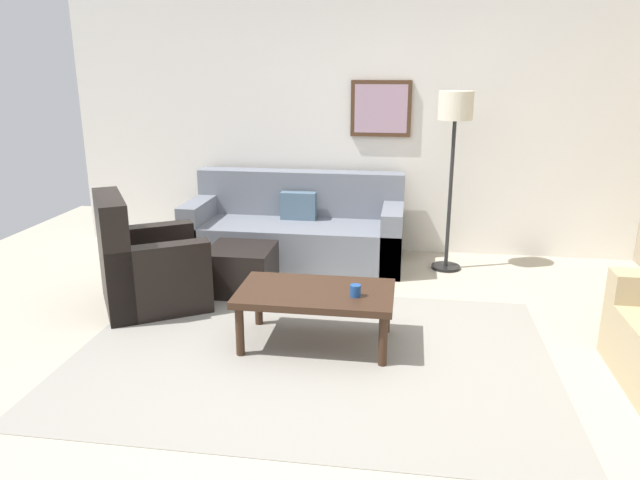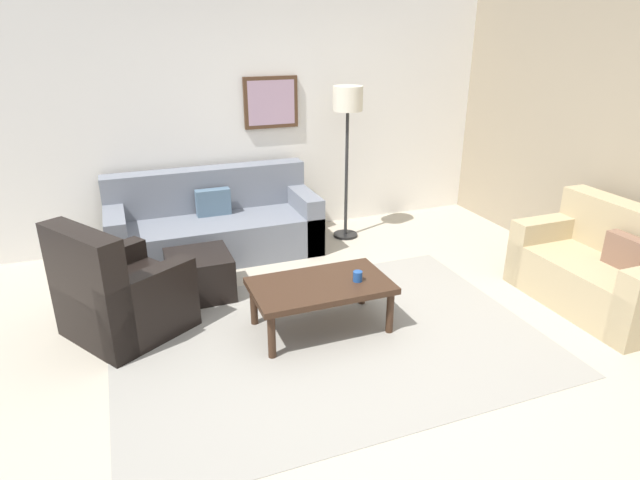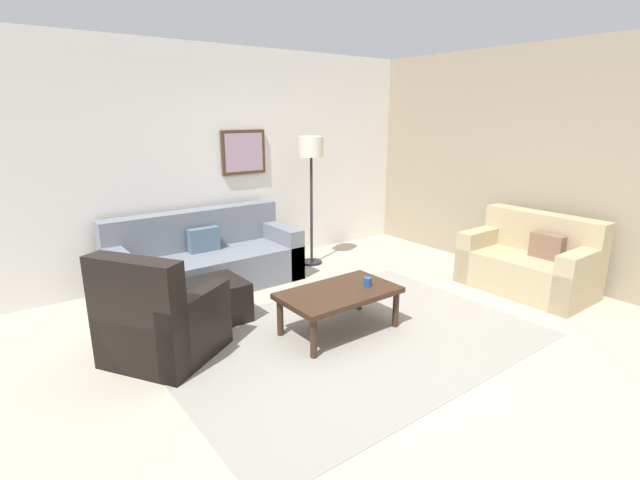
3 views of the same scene
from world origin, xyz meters
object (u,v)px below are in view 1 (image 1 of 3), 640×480
Objects in this scene: lamp_standing at (455,124)px; framed_artwork at (381,109)px; cup at (355,291)px; armchair_leather at (144,270)px; couch_main at (297,231)px; coffee_table at (316,297)px; ottoman at (241,269)px.

lamp_standing is 2.79× the size of framed_artwork.
armchair_leather is at bearing 162.31° from cup.
couch_main is 1.98m from coffee_table.
ottoman is at bearing 131.01° from coffee_table.
ottoman is (-0.32, -0.97, -0.10)m from couch_main.
cup is at bearing -17.69° from armchair_leather.
armchair_leather is 0.83m from ottoman.
cup is at bearing -68.43° from couch_main.
cup is at bearing -42.62° from ottoman.
couch_main reaches higher than cup.
armchair_leather is 0.64× the size of lamp_standing.
ottoman is at bearing -108.03° from couch_main.
armchair_leather reaches higher than ottoman.
framed_artwork reaches higher than cup.
couch_main is 25.96× the size of cup.
cup is (1.10, -1.01, 0.25)m from ottoman.
coffee_table is 13.23× the size of cup.
couch_main is at bearing 104.67° from coffee_table.
armchair_leather is at bearing -125.79° from couch_main.
framed_artwork reaches higher than couch_main.
armchair_leather is at bearing 161.75° from coffee_table.
lamp_standing is (1.01, 1.82, 1.05)m from coffee_table.
couch_main is 2.14m from cup.
framed_artwork reaches higher than coffee_table.
cup reaches higher than coffee_table.
framed_artwork reaches higher than lamp_standing.
ottoman is 6.73× the size of cup.
armchair_leather is 1.60m from coffee_table.
couch_main is at bearing 111.57° from cup.
couch_main is 1.74m from armchair_leather.
framed_artwork is (0.81, 0.41, 1.21)m from couch_main.
framed_artwork is at bearing 89.51° from cup.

